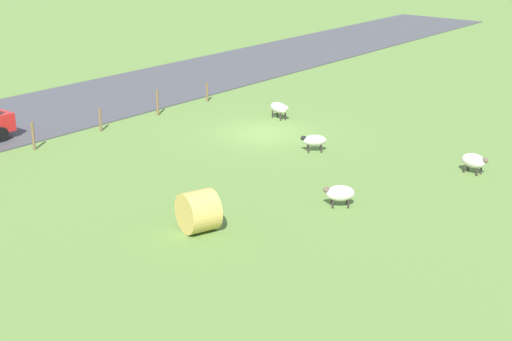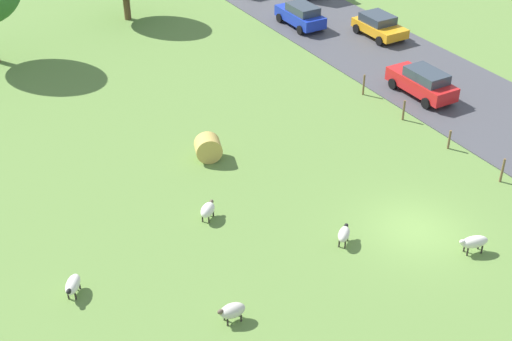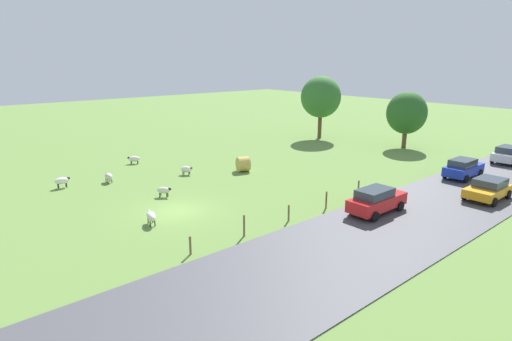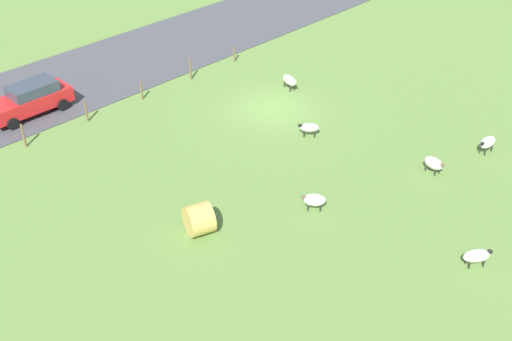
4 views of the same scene
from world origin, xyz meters
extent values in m
plane|color=olive|center=(0.00, 0.00, 0.00)|extent=(160.00, 160.00, 0.00)
ellipsoid|color=silver|center=(-14.07, 3.50, 0.47)|extent=(1.02, 1.18, 0.51)
ellipsoid|color=black|center=(-14.35, 3.08, 0.59)|extent=(0.29, 0.32, 0.20)
cylinder|color=#2D2823|center=(-14.12, 3.18, 0.14)|extent=(0.07, 0.07, 0.28)
cylinder|color=#2D2823|center=(-14.35, 3.34, 0.14)|extent=(0.07, 0.07, 0.28)
cylinder|color=#2D2823|center=(-13.79, 3.67, 0.14)|extent=(0.07, 0.07, 0.28)
cylinder|color=#2D2823|center=(-14.02, 3.83, 0.14)|extent=(0.07, 0.07, 0.28)
ellipsoid|color=silver|center=(-7.41, 5.20, 0.49)|extent=(1.08, 1.04, 0.54)
ellipsoid|color=brown|center=(-7.07, 5.50, 0.61)|extent=(0.31, 0.31, 0.20)
cylinder|color=#2D2823|center=(-7.31, 5.49, 0.14)|extent=(0.07, 0.07, 0.29)
cylinder|color=#2D2823|center=(-7.11, 5.26, 0.14)|extent=(0.07, 0.07, 0.29)
cylinder|color=#2D2823|center=(-7.71, 5.14, 0.14)|extent=(0.07, 0.07, 0.29)
cylinder|color=#2D2823|center=(-7.51, 4.92, 0.14)|extent=(0.07, 0.07, 0.29)
ellipsoid|color=beige|center=(-3.27, 0.76, 0.50)|extent=(1.03, 1.00, 0.47)
ellipsoid|color=black|center=(-2.93, 1.08, 0.60)|extent=(0.31, 0.31, 0.20)
cylinder|color=#2D2823|center=(-3.16, 1.04, 0.16)|extent=(0.07, 0.07, 0.32)
cylinder|color=#2D2823|center=(-2.99, 0.85, 0.16)|extent=(0.07, 0.07, 0.32)
cylinder|color=#2D2823|center=(-3.56, 0.68, 0.16)|extent=(0.07, 0.07, 0.32)
cylinder|color=#2D2823|center=(-3.38, 0.49, 0.16)|extent=(0.07, 0.07, 0.32)
ellipsoid|color=silver|center=(1.03, -2.42, 0.55)|extent=(1.29, 0.81, 0.51)
ellipsoid|color=silver|center=(0.48, -2.26, 0.66)|extent=(0.30, 0.24, 0.20)
cylinder|color=#2D2823|center=(0.68, -2.46, 0.18)|extent=(0.07, 0.07, 0.36)
cylinder|color=#2D2823|center=(0.75, -2.20, 0.18)|extent=(0.07, 0.07, 0.36)
cylinder|color=#2D2823|center=(1.31, -2.64, 0.18)|extent=(0.07, 0.07, 0.36)
cylinder|color=#2D2823|center=(1.38, -2.38, 0.18)|extent=(0.07, 0.07, 0.36)
ellipsoid|color=beige|center=(-9.48, -0.85, 0.50)|extent=(1.03, 0.65, 0.56)
ellipsoid|color=brown|center=(-9.95, -0.81, 0.63)|extent=(0.28, 0.20, 0.20)
cylinder|color=#2D2823|center=(-9.77, -0.98, 0.15)|extent=(0.07, 0.07, 0.29)
cylinder|color=#2D2823|center=(-9.74, -0.67, 0.15)|extent=(0.07, 0.07, 0.29)
cylinder|color=#2D2823|center=(-9.23, -1.03, 0.15)|extent=(0.07, 0.07, 0.29)
cylinder|color=#2D2823|center=(-9.20, -0.73, 0.15)|extent=(0.07, 0.07, 0.29)
cylinder|color=tan|center=(-5.09, 9.68, 0.66)|extent=(1.57, 1.38, 1.32)
cylinder|color=brown|center=(-1.30, 30.01, 1.09)|extent=(0.49, 0.49, 2.18)
cylinder|color=brown|center=(6.03, 0.80, 0.64)|extent=(0.12, 0.12, 1.27)
cylinder|color=brown|center=(6.03, 4.37, 0.53)|extent=(0.12, 0.12, 1.05)
cylinder|color=brown|center=(6.03, 7.93, 0.59)|extent=(0.12, 0.12, 1.18)
cylinder|color=brown|center=(6.03, 11.50, 0.63)|extent=(0.12, 0.12, 1.27)
cube|color=#1933B2|center=(8.73, 22.37, 0.76)|extent=(1.73, 4.16, 0.75)
cube|color=#333D47|center=(8.73, 22.05, 1.41)|extent=(1.52, 2.29, 0.56)
cylinder|color=black|center=(7.87, 23.72, 0.38)|extent=(0.22, 0.64, 0.64)
cylinder|color=black|center=(9.60, 23.72, 0.38)|extent=(0.22, 0.64, 0.64)
cylinder|color=black|center=(7.87, 21.01, 0.38)|extent=(0.22, 0.64, 0.64)
cylinder|color=black|center=(9.60, 21.01, 0.38)|extent=(0.22, 0.64, 0.64)
cube|color=orange|center=(12.38, 17.96, 0.68)|extent=(1.96, 3.91, 0.60)
cube|color=#333D47|center=(12.38, 18.26, 1.26)|extent=(1.72, 2.15, 0.56)
cylinder|color=black|center=(13.36, 16.69, 0.38)|extent=(0.22, 0.64, 0.64)
cylinder|color=black|center=(11.40, 16.69, 0.38)|extent=(0.22, 0.64, 0.64)
cylinder|color=black|center=(13.36, 19.23, 0.38)|extent=(0.22, 0.64, 0.64)
cylinder|color=black|center=(11.40, 19.23, 0.38)|extent=(0.22, 0.64, 0.64)
cube|color=red|center=(8.80, 9.69, 0.78)|extent=(1.70, 4.46, 0.79)
cube|color=#333D47|center=(8.80, 9.35, 1.45)|extent=(1.50, 2.45, 0.56)
cylinder|color=black|center=(7.95, 11.14, 0.38)|extent=(0.22, 0.64, 0.64)
cylinder|color=black|center=(9.65, 11.14, 0.38)|extent=(0.22, 0.64, 0.64)
cylinder|color=black|center=(7.95, 8.24, 0.38)|extent=(0.22, 0.64, 0.64)
cylinder|color=black|center=(9.65, 8.24, 0.38)|extent=(0.22, 0.64, 0.64)
camera|label=1|loc=(-19.93, 25.10, 9.48)|focal=52.13mm
camera|label=2|loc=(-18.36, -17.72, 18.87)|focal=49.90mm
camera|label=3|loc=(23.37, -13.14, 9.84)|focal=29.55mm
camera|label=4|loc=(-20.79, 22.10, 16.64)|focal=44.06mm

